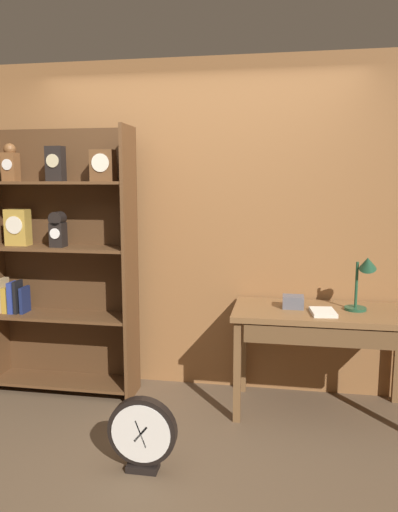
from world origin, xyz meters
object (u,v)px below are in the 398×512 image
toolbox_small (293,302)px  round_clock_large (142,434)px  workbench (323,324)px  open_repair_manual (323,312)px  desk_lamp (364,276)px  bookshelf (58,259)px

toolbox_small → round_clock_large: bearing=-131.9°
toolbox_small → round_clock_large: size_ratio=0.34×
workbench → open_repair_manual: (-0.01, -0.08, 0.11)m
desk_lamp → toolbox_small: 0.52m
bookshelf → toolbox_small: 1.83m
workbench → toolbox_small: size_ratio=8.46×
bookshelf → desk_lamp: bearing=-1.3°
bookshelf → workbench: 2.06m
workbench → desk_lamp: size_ratio=3.04×
bookshelf → round_clock_large: bookshelf is taller
round_clock_large → desk_lamp: bearing=35.2°
desk_lamp → open_repair_manual: (-0.27, -0.11, -0.24)m
workbench → round_clock_large: size_ratio=2.84×
toolbox_small → open_repair_manual: toolbox_small is taller
bookshelf → round_clock_large: size_ratio=4.65×
desk_lamp → open_repair_manual: desk_lamp is taller
desk_lamp → open_repair_manual: size_ratio=1.89×
desk_lamp → bookshelf: bearing=178.7°
desk_lamp → toolbox_small: (-0.48, 0.01, -0.21)m
toolbox_small → round_clock_large: 1.41m
bookshelf → desk_lamp: bookshelf is taller
round_clock_large → workbench: bearing=40.6°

